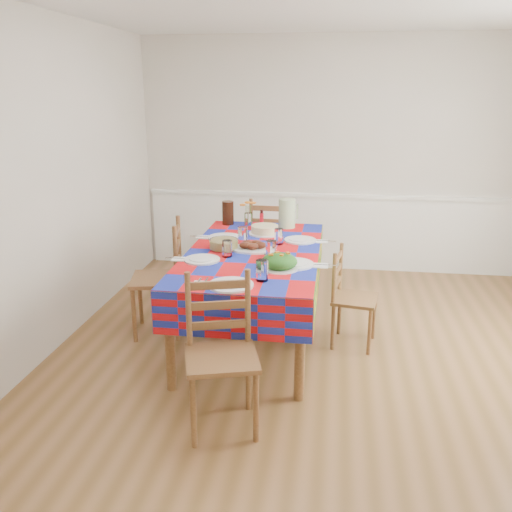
{
  "coord_description": "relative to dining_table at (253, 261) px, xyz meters",
  "views": [
    {
      "loc": [
        0.02,
        -3.91,
        2.1
      ],
      "look_at": [
        -0.58,
        0.25,
        0.81
      ],
      "focal_mm": 38.0,
      "sensor_mm": 36.0,
      "label": 1
    }
  ],
  "objects": [
    {
      "name": "tea_pitcher",
      "position": [
        -0.39,
        0.9,
        0.21
      ],
      "size": [
        0.12,
        0.12,
        0.23
      ],
      "primitive_type": "cylinder",
      "color": "black",
      "rests_on": "dining_table"
    },
    {
      "name": "cake",
      "position": [
        0.02,
        0.56,
        0.13
      ],
      "size": [
        0.3,
        0.3,
        0.08
      ],
      "color": "white",
      "rests_on": "dining_table"
    },
    {
      "name": "dining_table",
      "position": [
        0.0,
        0.0,
        0.0
      ],
      "size": [
        1.11,
        2.06,
        0.8
      ],
      "color": "brown",
      "rests_on": "room"
    },
    {
      "name": "meat_platter",
      "position": [
        -0.01,
        0.02,
        0.12
      ],
      "size": [
        0.38,
        0.28,
        0.07
      ],
      "color": "white",
      "rests_on": "dining_table"
    },
    {
      "name": "chair_near",
      "position": [
        -0.01,
        -1.3,
        -0.21
      ],
      "size": [
        0.55,
        0.53,
        1.01
      ],
      "rotation": [
        0.0,
        0.0,
        0.29
      ],
      "color": "brown",
      "rests_on": "room"
    },
    {
      "name": "chair_left",
      "position": [
        -0.82,
        0.01,
        -0.2
      ],
      "size": [
        0.52,
        0.53,
        1.03
      ],
      "rotation": [
        0.0,
        0.0,
        -1.36
      ],
      "color": "brown",
      "rests_on": "room"
    },
    {
      "name": "room",
      "position": [
        0.63,
        -0.41,
        0.64
      ],
      "size": [
        4.58,
        5.08,
        2.78
      ],
      "color": "brown",
      "rests_on": "ground"
    },
    {
      "name": "flower_vase",
      "position": [
        -0.18,
        0.83,
        0.2
      ],
      "size": [
        0.16,
        0.14,
        0.26
      ],
      "color": "white",
      "rests_on": "dining_table"
    },
    {
      "name": "chair_right",
      "position": [
        0.83,
        0.01,
        -0.29
      ],
      "size": [
        0.41,
        0.43,
        0.84
      ],
      "rotation": [
        0.0,
        0.0,
        1.4
      ],
      "color": "brown",
      "rests_on": "room"
    },
    {
      "name": "green_pitcher",
      "position": [
        0.2,
        0.85,
        0.23
      ],
      "size": [
        0.16,
        0.16,
        0.28
      ],
      "primitive_type": "cylinder",
      "color": "#AFCD91",
      "rests_on": "dining_table"
    },
    {
      "name": "wainscot",
      "position": [
        0.63,
        2.07,
        -0.22
      ],
      "size": [
        4.41,
        0.06,
        0.92
      ],
      "color": "white",
      "rests_on": "room"
    },
    {
      "name": "setting_left_far",
      "position": [
        -0.26,
        0.31,
        0.12
      ],
      "size": [
        0.56,
        0.33,
        0.15
      ],
      "rotation": [
        0.0,
        0.0,
        1.57
      ],
      "color": "white",
      "rests_on": "dining_table"
    },
    {
      "name": "setting_right_far",
      "position": [
        0.31,
        0.32,
        0.12
      ],
      "size": [
        0.54,
        0.31,
        0.14
      ],
      "rotation": [
        0.0,
        0.0,
        -1.57
      ],
      "color": "white",
      "rests_on": "dining_table"
    },
    {
      "name": "setting_right_near",
      "position": [
        0.3,
        -0.28,
        0.12
      ],
      "size": [
        0.58,
        0.34,
        0.15
      ],
      "rotation": [
        0.0,
        0.0,
        -1.57
      ],
      "color": "white",
      "rests_on": "dining_table"
    },
    {
      "name": "salad_platter",
      "position": [
        0.26,
        -0.43,
        0.14
      ],
      "size": [
        0.3,
        0.3,
        0.13
      ],
      "color": "white",
      "rests_on": "dining_table"
    },
    {
      "name": "setting_left_near",
      "position": [
        -0.31,
        -0.28,
        0.12
      ],
      "size": [
        0.52,
        0.31,
        0.14
      ],
      "rotation": [
        0.0,
        0.0,
        1.57
      ],
      "color": "white",
      "rests_on": "dining_table"
    },
    {
      "name": "setting_near_head",
      "position": [
        0.04,
        -0.81,
        0.12
      ],
      "size": [
        0.52,
        0.34,
        0.15
      ],
      "color": "white",
      "rests_on": "dining_table"
    },
    {
      "name": "serving_utensils",
      "position": [
        0.16,
        -0.13,
        0.09
      ],
      "size": [
        0.15,
        0.34,
        0.01
      ],
      "color": "black",
      "rests_on": "dining_table"
    },
    {
      "name": "name_card",
      "position": [
        0.03,
        -0.97,
        0.1
      ],
      "size": [
        0.08,
        0.02,
        0.02
      ],
      "primitive_type": "cube",
      "color": "white",
      "rests_on": "dining_table"
    },
    {
      "name": "hot_sauce",
      "position": [
        -0.05,
        0.87,
        0.17
      ],
      "size": [
        0.04,
        0.04,
        0.16
      ],
      "primitive_type": "cylinder",
      "color": "red",
      "rests_on": "dining_table"
    },
    {
      "name": "chair_far",
      "position": [
        -0.0,
        1.29,
        -0.21
      ],
      "size": [
        0.46,
        0.44,
        1.02
      ],
      "rotation": [
        0.0,
        0.0,
        3.1
      ],
      "color": "brown",
      "rests_on": "room"
    },
    {
      "name": "pasta_bowl",
      "position": [
        -0.26,
        0.01,
        0.13
      ],
      "size": [
        0.24,
        0.24,
        0.09
      ],
      "color": "white",
      "rests_on": "dining_table"
    }
  ]
}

